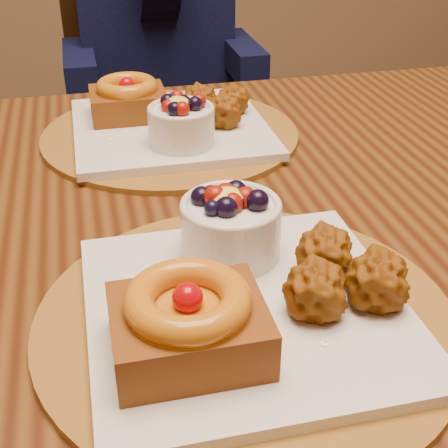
% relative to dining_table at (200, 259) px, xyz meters
% --- Properties ---
extents(dining_table, '(1.60, 0.90, 0.76)m').
position_rel_dining_table_xyz_m(dining_table, '(0.00, 0.00, 0.00)').
color(dining_table, '#37180A').
rests_on(dining_table, ground).
extents(place_setting_near, '(0.38, 0.38, 0.09)m').
position_rel_dining_table_xyz_m(place_setting_near, '(-0.00, -0.21, 0.11)').
color(place_setting_near, brown).
rests_on(place_setting_near, dining_table).
extents(place_setting_far, '(0.38, 0.38, 0.09)m').
position_rel_dining_table_xyz_m(place_setting_far, '(-0.00, 0.21, 0.10)').
color(place_setting_far, brown).
rests_on(place_setting_far, dining_table).
extents(chair_far, '(0.44, 0.44, 0.86)m').
position_rel_dining_table_xyz_m(chair_far, '(0.05, 0.98, -0.20)').
color(chair_far, black).
rests_on(chair_far, ground).
extents(diner, '(0.46, 0.46, 0.75)m').
position_rel_dining_table_xyz_m(diner, '(0.07, 0.95, 0.13)').
color(diner, black).
rests_on(diner, ground).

